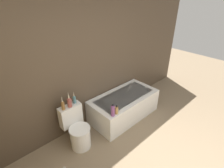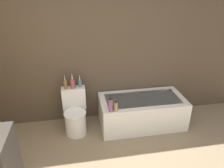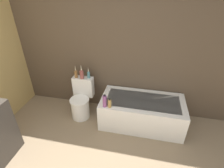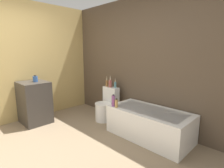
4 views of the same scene
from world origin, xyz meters
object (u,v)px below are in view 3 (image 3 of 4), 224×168
at_px(shampoo_bottle_short, 110,103).
at_px(vase_silver, 82,74).
at_px(vase_bronze, 89,74).
at_px(shampoo_bottle_tall, 105,101).
at_px(bathtub, 142,112).
at_px(toilet, 81,101).
at_px(vase_gold, 76,73).

bearing_deg(shampoo_bottle_short, vase_silver, 143.87).
bearing_deg(vase_bronze, shampoo_bottle_tall, -49.08).
bearing_deg(shampoo_bottle_short, bathtub, 30.41).
relative_size(vase_silver, shampoo_bottle_tall, 1.25).
distance_m(toilet, vase_bronze, 0.54).
bearing_deg(vase_silver, shampoo_bottle_tall, -39.73).
distance_m(toilet, vase_silver, 0.53).
height_order(bathtub, shampoo_bottle_tall, shampoo_bottle_tall).
xyz_separation_m(shampoo_bottle_tall, shampoo_bottle_short, (0.08, -0.01, -0.03)).
relative_size(toilet, vase_silver, 2.59).
height_order(toilet, vase_silver, vase_silver).
height_order(toilet, vase_bronze, vase_bronze).
distance_m(vase_bronze, shampoo_bottle_short, 0.75).
distance_m(bathtub, shampoo_bottle_tall, 0.76).
xyz_separation_m(toilet, vase_silver, (-0.00, 0.14, 0.51)).
height_order(vase_bronze, shampoo_bottle_tall, vase_bronze).
distance_m(bathtub, vase_bronze, 1.18).
distance_m(toilet, vase_gold, 0.54).
bearing_deg(shampoo_bottle_short, vase_bronze, 135.66).
relative_size(bathtub, vase_silver, 5.14).
xyz_separation_m(toilet, shampoo_bottle_short, (0.63, -0.32, 0.27)).
bearing_deg(vase_gold, toilet, -51.84).
height_order(bathtub, vase_silver, vase_silver).
distance_m(vase_gold, shampoo_bottle_tall, 0.83).
distance_m(toilet, shampoo_bottle_short, 0.75).
bearing_deg(bathtub, shampoo_bottle_short, -149.59).
distance_m(vase_silver, shampoo_bottle_short, 0.81).
bearing_deg(vase_bronze, vase_silver, -160.42).
height_order(vase_silver, shampoo_bottle_short, vase_silver).
bearing_deg(vase_gold, vase_bronze, 8.87).
height_order(bathtub, toilet, toilet).
bearing_deg(shampoo_bottle_tall, vase_silver, 140.27).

